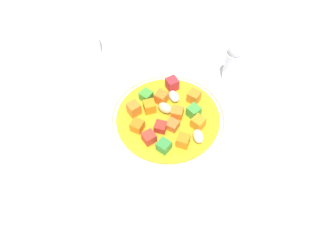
{
  "coord_description": "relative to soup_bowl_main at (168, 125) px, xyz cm",
  "views": [
    {
      "loc": [
        24.95,
        12.7,
        42.77
      ],
      "look_at": [
        0.0,
        0.0,
        2.42
      ],
      "focal_mm": 37.39,
      "sensor_mm": 36.0,
      "label": 1
    }
  ],
  "objects": [
    {
      "name": "ground_plane",
      "position": [
        0.0,
        -0.0,
        -3.71
      ],
      "size": [
        140.0,
        140.0,
        2.0
      ],
      "primitive_type": "cube",
      "color": "silver"
    },
    {
      "name": "soup_bowl_main",
      "position": [
        0.0,
        0.0,
        0.0
      ],
      "size": [
        17.31,
        17.31,
        6.23
      ],
      "color": "white",
      "rests_on": "ground_plane"
    },
    {
      "name": "spoon",
      "position": [
        8.91,
        9.21,
        -2.31
      ],
      "size": [
        10.01,
        21.34,
        0.86
      ],
      "rotation": [
        0.0,
        0.0,
        1.96
      ],
      "color": "silver",
      "rests_on": "ground_plane"
    },
    {
      "name": "side_bowl_small",
      "position": [
        -6.66,
        -22.95,
        -0.59
      ],
      "size": [
        12.02,
        12.02,
        4.1
      ],
      "color": "white",
      "rests_on": "ground_plane"
    },
    {
      "name": "pepper_shaker",
      "position": [
        -14.18,
        4.07,
        1.19
      ],
      "size": [
        2.69,
        2.69,
        7.85
      ],
      "color": "silver",
      "rests_on": "ground_plane"
    }
  ]
}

